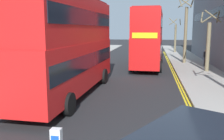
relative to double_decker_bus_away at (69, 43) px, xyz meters
name	(u,v)px	position (x,y,z in m)	size (l,w,h in m)	color
sidewalk_right	(214,86)	(8.75, 3.40, -2.96)	(4.00, 80.00, 0.14)	#9E9991
sidewalk_left	(30,80)	(-4.25, 3.40, -2.96)	(4.00, 80.00, 0.14)	#9E9991
kerb_line_outer	(184,93)	(6.65, 1.40, -3.03)	(0.10, 56.00, 0.01)	yellow
kerb_line_inner	(182,93)	(6.49, 1.40, -3.03)	(0.10, 56.00, 0.01)	yellow
double_decker_bus_away	(69,43)	(0.00, 0.00, 0.00)	(3.09, 10.89, 5.64)	red
double_decker_bus_oncoming	(149,37)	(4.30, 11.83, 0.00)	(3.16, 10.90, 5.64)	red
pedestrian_far	(205,57)	(9.94, 12.44, -2.04)	(0.34, 0.22, 1.62)	#2D2D38
street_tree_near	(175,36)	(8.20, 27.38, -0.39)	(1.94, 2.15, 5.39)	#6B6047
street_tree_far	(185,32)	(8.15, 14.46, 0.49)	(1.50, 1.73, 6.98)	#6B6047
street_tree_distant	(208,43)	(9.47, 9.16, -0.40)	(1.66, 1.67, 5.25)	#6B6047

